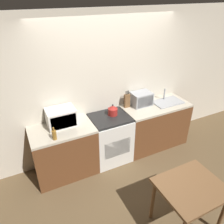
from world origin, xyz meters
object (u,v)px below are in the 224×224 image
stove_range (110,138)px  kettle (113,110)px  toaster_oven (141,99)px  bottle (54,135)px  dining_table (190,192)px  microwave (61,117)px

stove_range → kettle: (0.08, 0.05, 0.54)m
stove_range → toaster_oven: size_ratio=2.40×
stove_range → bottle: bearing=-167.9°
stove_range → toaster_oven: (0.73, 0.15, 0.58)m
kettle → dining_table: kettle is taller
dining_table → toaster_oven: bearing=76.9°
toaster_oven → dining_table: (-0.42, -1.82, -0.40)m
microwave → dining_table: bearing=-58.2°
stove_range → dining_table: (0.31, -1.68, 0.18)m
stove_range → dining_table: size_ratio=1.14×
bottle → toaster_oven: 1.77m
kettle → dining_table: bearing=-82.5°
microwave → dining_table: microwave is taller
stove_range → microwave: bearing=171.6°
kettle → toaster_oven: toaster_oven is taller
microwave → bottle: size_ratio=2.23×
stove_range → toaster_oven: 0.94m
kettle → dining_table: (0.23, -1.73, -0.37)m
kettle → bottle: bearing=-166.3°
bottle → toaster_oven: bearing=11.8°
kettle → microwave: bearing=175.5°
kettle → bottle: 1.12m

